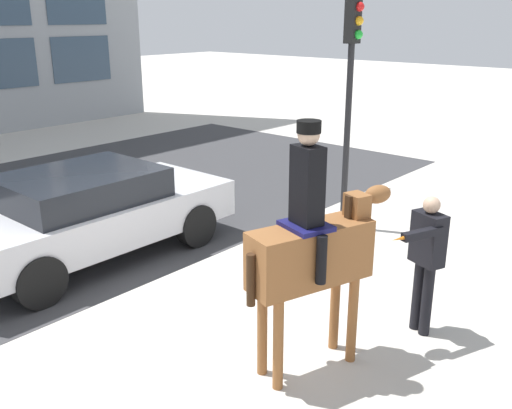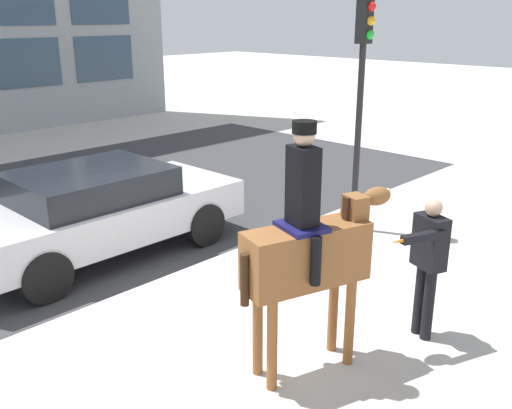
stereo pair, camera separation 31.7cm
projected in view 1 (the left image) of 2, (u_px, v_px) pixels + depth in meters
ground_plane at (159, 299)px, 7.81m from camera, size 80.00×80.00×0.00m
mounted_horse_lead at (313, 247)px, 5.89m from camera, size 1.76×0.83×2.75m
pedestrian_bystander at (426, 255)px, 6.70m from camera, size 0.91×0.45×1.74m
street_car_near_lane at (88, 211)px, 8.95m from camera, size 4.54×2.08×1.43m
traffic_light at (351, 79)px, 9.63m from camera, size 0.24×0.29×3.97m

